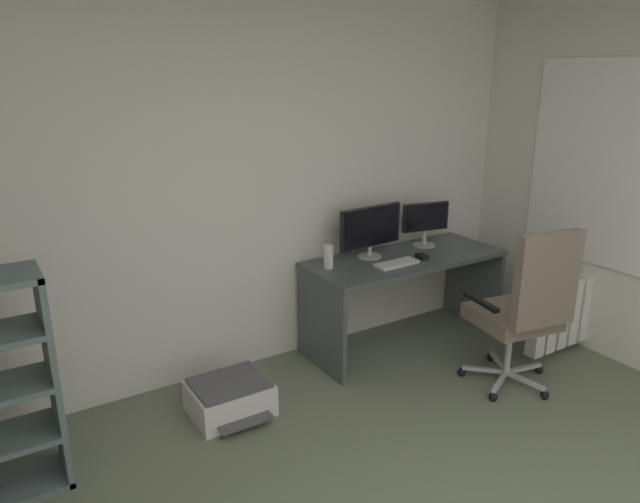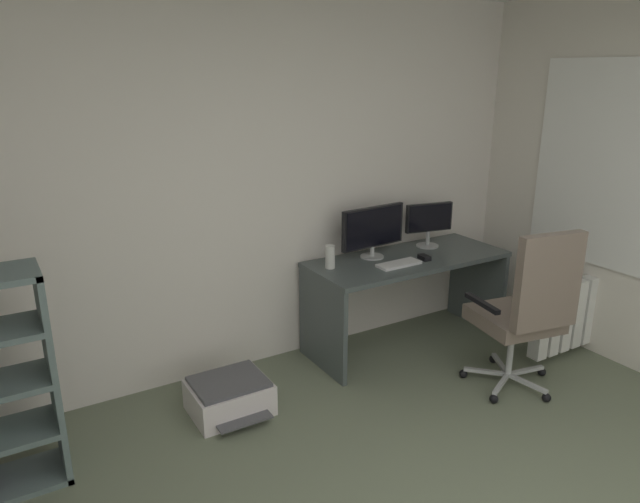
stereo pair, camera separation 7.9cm
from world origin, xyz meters
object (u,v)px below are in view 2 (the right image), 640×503
at_px(desktop_speaker, 330,257).
at_px(radiator, 580,312).
at_px(desk, 407,280).
at_px(monitor_secondary, 429,221).
at_px(computer_mouse, 424,257).
at_px(keyboard, 399,264).
at_px(printer, 230,396).
at_px(office_chair, 527,307).
at_px(monitor_main, 373,229).

relative_size(desktop_speaker, radiator, 0.17).
distance_m(desk, radiator, 1.35).
xyz_separation_m(monitor_secondary, desktop_speaker, (-0.96, -0.05, -0.13)).
distance_m(desk, computer_mouse, 0.24).
height_order(keyboard, printer, keyboard).
bearing_deg(office_chair, desk, 102.10).
distance_m(desktop_speaker, office_chair, 1.38).
bearing_deg(keyboard, monitor_main, 101.17).
height_order(monitor_secondary, desktop_speaker, monitor_secondary).
bearing_deg(desktop_speaker, desk, -7.91).
relative_size(desktop_speaker, office_chair, 0.15).
xyz_separation_m(office_chair, printer, (-1.78, 0.78, -0.51)).
distance_m(monitor_main, office_chair, 1.24).
xyz_separation_m(monitor_secondary, radiator, (0.76, -0.92, -0.62)).
xyz_separation_m(monitor_secondary, office_chair, (-0.11, -1.11, -0.32)).
xyz_separation_m(monitor_main, printer, (-1.34, -0.32, -0.85)).
bearing_deg(monitor_secondary, radiator, -50.39).
xyz_separation_m(desk, desktop_speaker, (-0.65, 0.09, 0.27)).
distance_m(desk, office_chair, 1.00).
bearing_deg(office_chair, keyboard, 114.56).
xyz_separation_m(computer_mouse, radiator, (1.01, -0.67, -0.42)).
relative_size(desk, printer, 3.21).
distance_m(monitor_main, radiator, 1.72).
relative_size(monitor_main, monitor_secondary, 1.41).
bearing_deg(desktop_speaker, monitor_secondary, 2.84).
relative_size(monitor_secondary, keyboard, 1.18).
bearing_deg(office_chair, computer_mouse, 99.36).
bearing_deg(radiator, office_chair, -167.80).
distance_m(monitor_main, monitor_secondary, 0.55).
bearing_deg(monitor_main, keyboard, -77.56).
height_order(keyboard, desktop_speaker, desktop_speaker).
height_order(computer_mouse, desktop_speaker, desktop_speaker).
bearing_deg(desktop_speaker, keyboard, -23.93).
height_order(desk, computer_mouse, computer_mouse).
distance_m(keyboard, computer_mouse, 0.25).
bearing_deg(desktop_speaker, office_chair, -51.10).
xyz_separation_m(desk, radiator, (1.08, -0.78, -0.22)).
relative_size(monitor_main, computer_mouse, 5.68).
height_order(monitor_main, office_chair, office_chair).
relative_size(desk, computer_mouse, 15.74).
bearing_deg(printer, desktop_speaker, 16.67).
bearing_deg(computer_mouse, desk, 127.26).
bearing_deg(computer_mouse, monitor_main, 147.12).
distance_m(computer_mouse, radiator, 1.28).
xyz_separation_m(monitor_main, desktop_speaker, (-0.41, -0.05, -0.14)).
relative_size(keyboard, printer, 0.69).
height_order(monitor_main, computer_mouse, monitor_main).
bearing_deg(desk, desktop_speaker, 172.09).
xyz_separation_m(keyboard, printer, (-1.39, -0.07, -0.63)).
height_order(monitor_secondary, keyboard, monitor_secondary).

